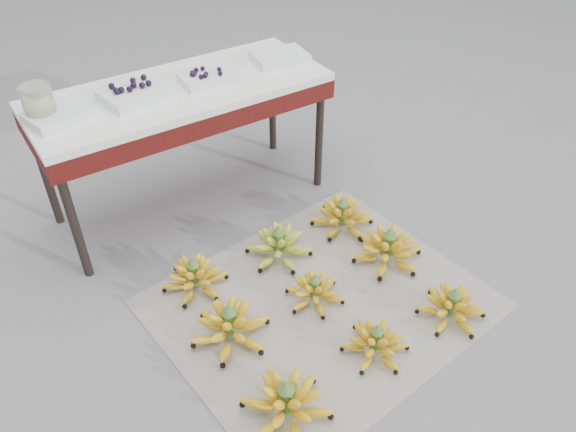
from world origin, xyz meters
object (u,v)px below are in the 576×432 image
bunch_back_center (279,246)px  vendor_table (181,102)px  bunch_mid_center (315,291)px  bunch_back_right (342,216)px  tray_far_right (280,57)px  bunch_front_left (286,403)px  tray_right (206,78)px  bunch_front_right (452,307)px  newspaper_mat (321,304)px  bunch_mid_right (388,249)px  glass_jar (39,104)px  bunch_back_left (195,277)px  tray_left (136,93)px  bunch_front_center (375,343)px  bunch_mid_left (230,326)px  tray_far_left (60,115)px

bunch_back_center → vendor_table: bearing=109.1°
bunch_mid_center → bunch_back_right: bearing=47.6°
bunch_back_right → tray_far_right: bearing=69.9°
bunch_front_left → bunch_back_right: 1.05m
tray_right → bunch_front_right: bearing=-72.8°
newspaper_mat → bunch_mid_right: size_ratio=3.38×
newspaper_mat → bunch_front_right: bunch_front_right is taller
tray_right → glass_jar: 0.71m
bunch_back_right → vendor_table: 0.91m
bunch_mid_center → bunch_back_left: 0.51m
bunch_back_left → tray_left: bearing=68.3°
newspaper_mat → bunch_front_center: size_ratio=4.00×
bunch_mid_right → tray_left: (-0.72, 0.88, 0.59)m
bunch_front_center → bunch_front_right: 0.37m
vendor_table → bunch_front_left: bearing=-102.3°
bunch_mid_center → bunch_back_right: 0.50m
bunch_front_center → bunch_mid_left: (-0.42, 0.36, 0.01)m
bunch_mid_center → vendor_table: size_ratio=0.21×
bunch_front_left → tray_far_left: bearing=85.6°
vendor_table → tray_far_right: size_ratio=4.81×
bunch_back_center → tray_far_right: bearing=62.4°
bunch_mid_left → vendor_table: bearing=48.4°
bunch_mid_center → glass_jar: bearing=135.3°
newspaper_mat → bunch_mid_right: bunch_mid_right is taller
bunch_back_left → vendor_table: vendor_table is taller
tray_far_left → glass_jar: (-0.06, 0.02, 0.06)m
bunch_back_right → bunch_front_right: bearing=-107.4°
bunch_front_center → bunch_front_left: bearing=168.2°
bunch_front_center → bunch_back_right: bearing=45.1°
bunch_back_right → tray_left: 1.08m
bunch_back_right → newspaper_mat: bearing=-155.5°
tray_far_right → bunch_back_right: bearing=-91.9°
newspaper_mat → glass_jar: (-0.70, 0.95, 0.71)m
tray_far_left → tray_left: 0.32m
bunch_front_right → bunch_back_center: bearing=125.8°
bunch_front_right → bunch_back_center: bunch_back_center is taller
bunch_mid_left → bunch_back_center: size_ratio=1.26×
bunch_back_center → bunch_back_right: bunch_back_center is taller
tray_right → bunch_front_left: bearing=-107.8°
bunch_front_center → tray_far_right: size_ratio=1.14×
bunch_front_center → bunch_back_left: 0.79m
bunch_front_right → bunch_back_left: 1.05m
newspaper_mat → vendor_table: bearing=97.5°
bunch_front_left → newspaper_mat: bearing=25.7°
vendor_table → tray_far_left: tray_far_left is taller
bunch_front_center → bunch_back_left: (-0.41, 0.68, 0.00)m
tray_right → glass_jar: (-0.70, 0.04, 0.05)m
tray_left → bunch_front_left: bearing=-93.5°
bunch_front_right → tray_far_right: bearing=96.5°
bunch_front_left → bunch_back_right: size_ratio=1.04×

